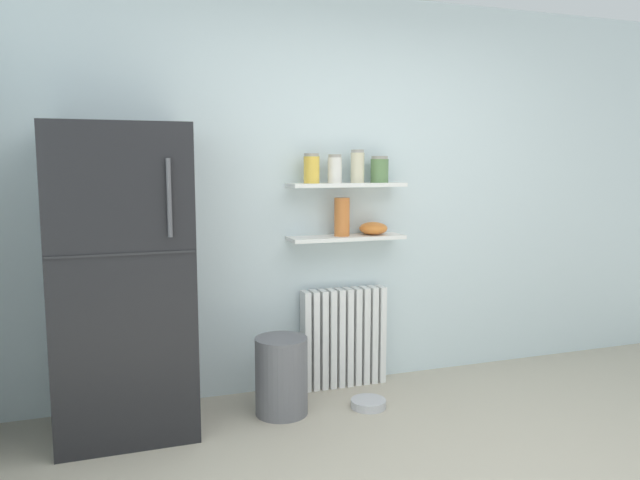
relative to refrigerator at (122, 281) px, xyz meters
The scene contains 13 objects.
back_wall 1.53m from the refrigerator, 14.62° to the left, with size 7.04×0.10×2.60m, color silver.
refrigerator is the anchor object (origin of this frame).
radiator 1.53m from the refrigerator, ahead, with size 0.58×0.12×0.67m.
wall_shelf_lower 1.44m from the refrigerator, ahead, with size 0.77×0.22×0.03m, color white.
wall_shelf_upper 1.52m from the refrigerator, ahead, with size 0.77×0.22×0.03m, color white.
storage_jar_0 1.34m from the refrigerator, 10.11° to the left, with size 0.10×0.10×0.19m.
storage_jar_1 1.48m from the refrigerator, ahead, with size 0.09×0.09×0.18m.
storage_jar_2 1.63m from the refrigerator, ahead, with size 0.09×0.09×0.22m.
storage_jar_3 1.77m from the refrigerator, ahead, with size 0.12×0.12×0.17m.
vase 1.43m from the refrigerator, ahead, with size 0.10×0.10×0.25m, color #CC7033.
shelf_bowl 1.64m from the refrigerator, ahead, with size 0.19×0.19×0.08m, color orange.
trash_bin 1.09m from the refrigerator, ahead, with size 0.32×0.32×0.47m, color slate.
pet_food_bowl 1.66m from the refrigerator, ahead, with size 0.22×0.22×0.05m, color #B7B7BC.
Camera 1 is at (-1.47, -1.81, 1.51)m, focal length 34.16 mm.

